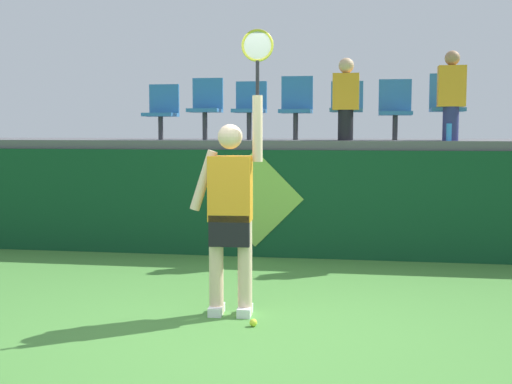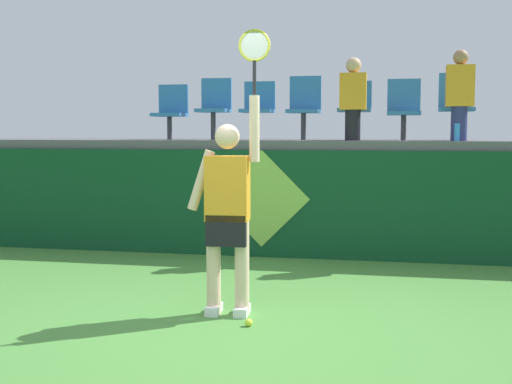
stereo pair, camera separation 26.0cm
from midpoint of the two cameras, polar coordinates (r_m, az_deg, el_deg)
The scene contains 16 objects.
ground_plane at distance 5.68m, azimuth -2.05°, elevation -11.77°, with size 40.00×40.00×0.00m, color #478438.
court_back_wall at distance 8.80m, azimuth 2.22°, elevation -0.99°, with size 10.86×0.20×1.40m, color #0F4223.
spectator_platform at distance 9.90m, azimuth 3.07°, elevation 4.13°, with size 10.86×2.43×0.12m, color #56565B.
tennis_player at distance 6.00m, azimuth -3.37°, elevation -1.43°, with size 0.75×0.28×2.54m.
tennis_ball at distance 5.82m, azimuth -1.53°, elevation -11.01°, with size 0.07×0.07×0.07m, color #D1E533.
water_bottle at distance 8.83m, azimuth 15.22°, elevation 4.91°, with size 0.07×0.07×0.22m, color #338CE5.
stadium_chair_0 at distance 9.82m, azimuth -8.72°, elevation 6.93°, with size 0.44×0.42×0.79m.
stadium_chair_1 at distance 9.64m, azimuth -5.03°, elevation 7.35°, with size 0.44×0.42×0.88m.
stadium_chair_2 at distance 9.50m, azimuth -1.30°, elevation 7.26°, with size 0.44×0.42×0.82m.
stadium_chair_3 at distance 9.41m, azimuth 2.64°, elevation 7.38°, with size 0.44×0.42×0.89m.
stadium_chair_4 at distance 9.34m, azimuth 6.90°, elevation 7.24°, with size 0.44×0.42×0.81m.
stadium_chair_5 at distance 9.35m, azimuth 10.92°, elevation 7.07°, with size 0.44×0.42×0.83m.
stadium_chair_6 at distance 9.39m, azimuth 15.08°, elevation 7.27°, with size 0.44×0.42×0.90m.
spectator_0 at distance 8.92m, azimuth 15.41°, elevation 8.00°, with size 0.34×0.20×1.14m.
spectator_1 at distance 8.91m, azimuth 6.78°, elevation 7.95°, with size 0.34×0.20×1.07m.
wall_signage_mount at distance 8.87m, azimuth -0.92°, elevation -5.51°, with size 1.27×0.01×1.41m.
Camera 1 is at (0.94, -5.34, 1.67)m, focal length 47.24 mm.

